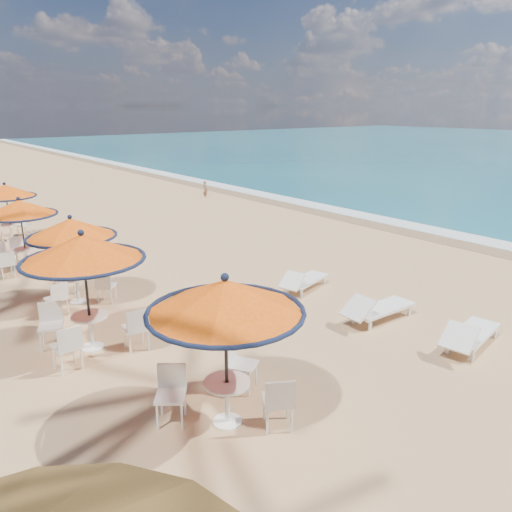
{
  "coord_description": "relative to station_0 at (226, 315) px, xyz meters",
  "views": [
    {
      "loc": [
        -8.68,
        -5.68,
        4.88
      ],
      "look_at": [
        -1.07,
        3.91,
        1.2
      ],
      "focal_mm": 35.0,
      "sensor_mm": 36.0,
      "label": 1
    }
  ],
  "objects": [
    {
      "name": "station_2",
      "position": [
        -0.09,
        6.58,
        -0.16
      ],
      "size": [
        2.22,
        2.22,
        2.32
      ],
      "color": "black",
      "rests_on": "ground"
    },
    {
      "name": "person",
      "position": [
        10.92,
        17.54,
        -1.37
      ],
      "size": [
        0.25,
        0.37,
        0.98
      ],
      "primitive_type": "imported",
      "rotation": [
        0.0,
        0.0,
        1.52
      ],
      "color": "#885D45",
      "rests_on": "ground"
    },
    {
      "name": "lounger_mid",
      "position": [
        4.99,
        1.0,
        -1.52
      ],
      "size": [
        2.02,
        0.69,
        0.72
      ],
      "rotation": [
        0.0,
        0.0,
        -0.03
      ],
      "color": "white",
      "rests_on": "ground"
    },
    {
      "name": "lounger_near",
      "position": [
        5.39,
        -1.1,
        -1.53
      ],
      "size": [
        2.05,
        0.94,
        0.71
      ],
      "rotation": [
        0.0,
        0.0,
        0.17
      ],
      "color": "white",
      "rests_on": "ground"
    },
    {
      "name": "foam_strip",
      "position": [
        14.0,
        9.94,
        -1.86
      ],
      "size": [
        1.2,
        140.0,
        0.04
      ],
      "primitive_type": "cube",
      "color": "white",
      "rests_on": "ground"
    },
    {
      "name": "station_4",
      "position": [
        0.14,
        14.31,
        -0.16
      ],
      "size": [
        2.13,
        2.13,
        2.22
      ],
      "color": "black",
      "rests_on": "ground"
    },
    {
      "name": "station_0",
      "position": [
        0.0,
        0.0,
        0.0
      ],
      "size": [
        2.43,
        2.43,
        2.54
      ],
      "color": "black",
      "rests_on": "ground"
    },
    {
      "name": "station_1",
      "position": [
        -0.8,
        3.81,
        0.02
      ],
      "size": [
        2.46,
        2.46,
        2.57
      ],
      "color": "black",
      "rests_on": "ground"
    },
    {
      "name": "lounger_far",
      "position": [
        5.06,
        3.57,
        -1.56
      ],
      "size": [
        1.87,
        1.03,
        0.64
      ],
      "rotation": [
        0.0,
        0.0,
        0.28
      ],
      "color": "white",
      "rests_on": "ground"
    },
    {
      "name": "wetsand_band",
      "position": [
        13.1,
        9.94,
        -1.86
      ],
      "size": [
        1.4,
        140.0,
        0.02
      ],
      "primitive_type": "cube",
      "color": "olive",
      "rests_on": "ground"
    },
    {
      "name": "station_3",
      "position": [
        -0.41,
        10.38,
        -0.19
      ],
      "size": [
        2.18,
        2.21,
        2.28
      ],
      "color": "black",
      "rests_on": "ground"
    },
    {
      "name": "ground",
      "position": [
        4.7,
        -0.06,
        -1.86
      ],
      "size": [
        160.0,
        160.0,
        0.0
      ],
      "primitive_type": "plane",
      "color": "tan",
      "rests_on": "ground"
    }
  ]
}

